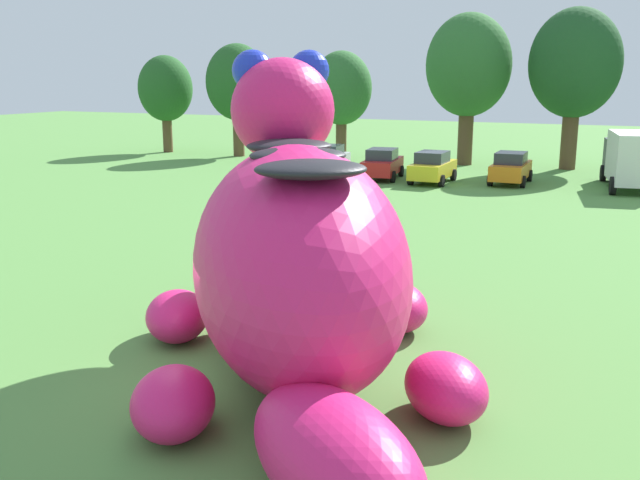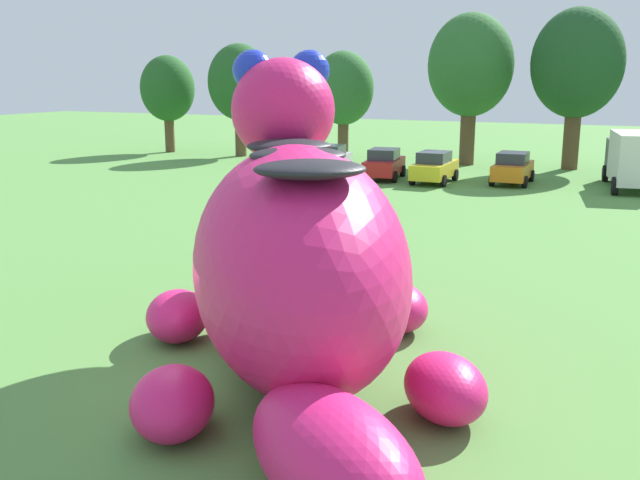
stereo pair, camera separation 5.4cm
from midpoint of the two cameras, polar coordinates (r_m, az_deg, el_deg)
The scene contains 15 objects.
ground_plane at distance 14.18m, azimuth -8.16°, elevation -11.20°, with size 160.00×160.00×0.00m, color #568E42.
giant_inflatable_creature at distance 13.72m, azimuth -1.53°, elevation -1.60°, with size 10.53×10.36×6.35m.
car_silver at distance 42.98m, azimuth 0.87°, elevation 6.43°, with size 2.37×4.30×1.72m.
car_red at distance 40.97m, azimuth 5.16°, elevation 6.05°, with size 2.35×4.29×1.72m.
car_yellow at distance 39.80m, azimuth 9.12°, elevation 5.74°, with size 1.95×4.10×1.72m.
car_orange at distance 40.32m, azimuth 15.10°, elevation 5.55°, with size 1.98×4.12×1.72m.
box_truck at distance 40.49m, azimuth 23.68°, elevation 5.99°, with size 3.20×6.64×2.95m.
tree_far_left at distance 56.30m, azimuth -12.00°, elevation 11.65°, with size 4.07×4.07×7.22m.
tree_left at distance 52.61m, azimuth -6.40°, elevation 12.30°, with size 4.48×4.48×7.96m.
tree_mid_left at distance 50.17m, azimuth 1.91°, elevation 11.92°, with size 4.17×4.17×7.39m.
tree_centre_left at distance 48.10m, azimuth 11.92°, elevation 13.37°, with size 5.44×5.44×9.65m.
tree_centre at distance 47.46m, azimuth 19.80°, elevation 13.01°, with size 5.51×5.51×9.79m.
spectator_mid_field at distance 32.98m, azimuth -3.44°, elevation 4.38°, with size 0.38×0.26×1.71m.
spectator_by_cars at distance 35.39m, azimuth -2.19°, elevation 4.99°, with size 0.38×0.26×1.71m.
spectator_far_side at distance 39.34m, azimuth -3.25°, elevation 5.79°, with size 0.38×0.26×1.71m.
Camera 2 is at (7.12, -10.82, 5.78)m, focal length 40.25 mm.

